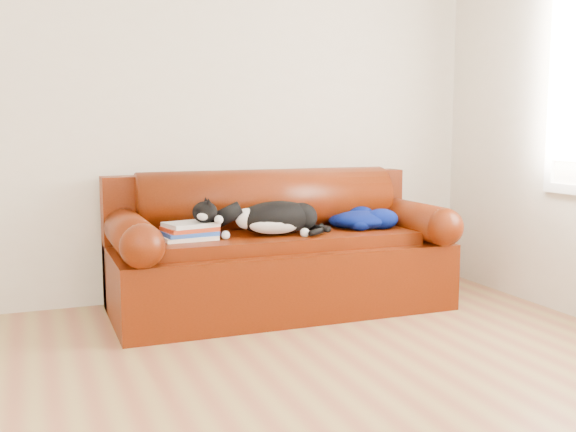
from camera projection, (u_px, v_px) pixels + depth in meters
name	position (u px, v px, depth m)	size (l,w,h in m)	color
ground	(264.00, 416.00, 2.71)	(4.50, 4.50, 0.00)	#98593D
sofa_base	(280.00, 272.00, 4.29)	(2.10, 0.90, 0.50)	#3E1002
sofa_back	(267.00, 220.00, 4.47)	(2.10, 1.01, 0.88)	#3E1002
book_stack	(189.00, 231.00, 3.97)	(0.33, 0.28, 0.10)	silver
cat	(276.00, 219.00, 4.12)	(0.71, 0.34, 0.26)	black
blanket	(362.00, 219.00, 4.41)	(0.45, 0.41, 0.14)	#021146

